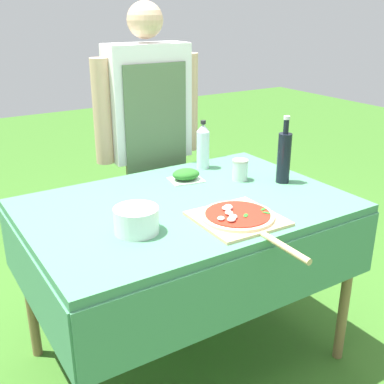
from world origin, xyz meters
TOP-DOWN VIEW (x-y plane):
  - ground_plane at (0.00, 0.00)m, footprint 12.00×12.00m
  - prep_table at (0.00, 0.00)m, footprint 1.37×0.93m
  - person_cook at (0.18, 0.68)m, footprint 0.61×0.21m
  - pizza_on_peel at (0.07, -0.28)m, footprint 0.32×0.56m
  - oil_bottle at (0.52, -0.03)m, footprint 0.06×0.06m
  - water_bottle at (0.32, 0.35)m, footprint 0.07×0.07m
  - herb_container at (0.14, 0.23)m, footprint 0.17×0.15m
  - mixing_tub at (-0.31, -0.15)m, footprint 0.17×0.17m
  - sauce_jar at (0.37, 0.10)m, footprint 0.08×0.08m

SIDE VIEW (x-z plane):
  - ground_plane at x=0.00m, z-range 0.00..0.00m
  - prep_table at x=0.00m, z-range 0.32..1.13m
  - pizza_on_peel at x=0.07m, z-range 0.80..0.85m
  - herb_container at x=0.14m, z-range 0.81..0.87m
  - sauce_jar at x=0.37m, z-range 0.80..0.91m
  - mixing_tub at x=-0.31m, z-range 0.81..0.91m
  - water_bottle at x=0.32m, z-range 0.80..1.05m
  - oil_bottle at x=0.52m, z-range 0.78..1.10m
  - person_cook at x=0.18m, z-range 0.15..1.77m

